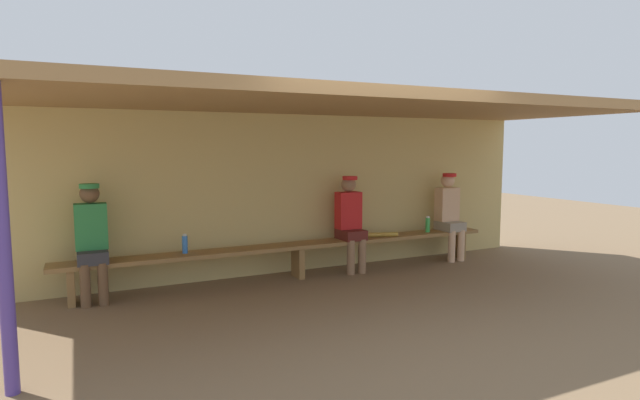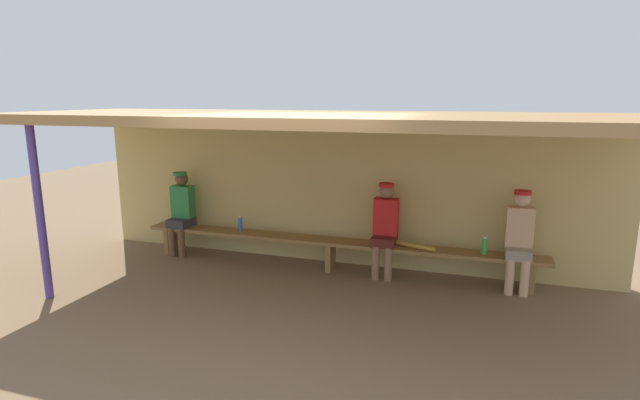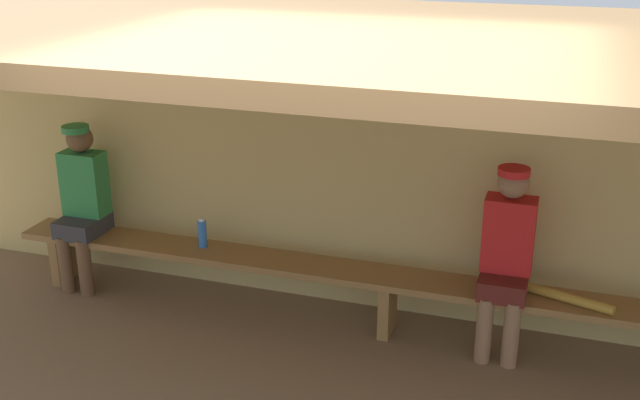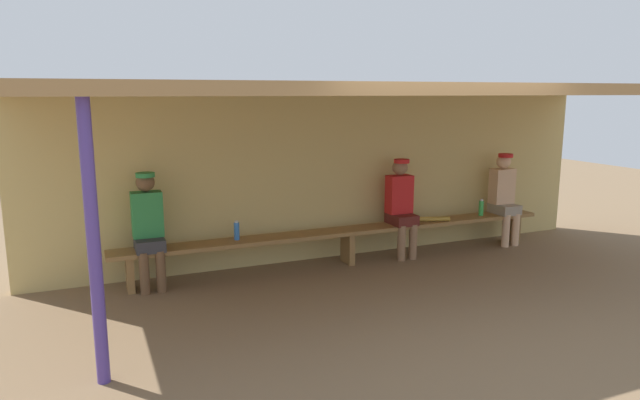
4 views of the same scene
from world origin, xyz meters
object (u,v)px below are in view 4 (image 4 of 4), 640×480
(player_middle, at_px, (228,258))
(player_leftmost, at_px, (409,264))
(water_bottle_green, at_px, (337,279))
(player_rightmost, at_px, (573,273))
(player_in_white, at_px, (154,253))
(bench, at_px, (276,296))
(water_bottle_blue, at_px, (311,279))

(player_middle, bearing_deg, player_leftmost, 0.02)
(water_bottle_green, bearing_deg, player_rightmost, -0.37)
(player_in_white, bearing_deg, player_middle, -0.04)
(player_middle, bearing_deg, bench, -0.36)
(player_rightmost, bearing_deg, water_bottle_green, 179.63)
(water_bottle_blue, height_order, water_bottle_green, water_bottle_green)
(player_middle, height_order, water_bottle_green, player_middle)
(player_middle, distance_m, player_rightmost, 3.05)
(player_in_white, xyz_separation_m, water_bottle_green, (1.86, 0.01, -0.17))
(player_middle, relative_size, player_rightmost, 1.00)
(player_middle, bearing_deg, water_bottle_blue, -0.26)
(player_leftmost, xyz_separation_m, player_rightmost, (1.33, -0.00, -0.02))
(water_bottle_blue, bearing_deg, player_leftmost, 0.27)
(player_leftmost, distance_m, player_rightmost, 1.33)
(bench, distance_m, player_leftmost, 1.29)
(bench, xyz_separation_m, player_in_white, (-1.28, 0.00, 0.36))
(player_in_white, bearing_deg, bench, -0.16)
(player_in_white, relative_size, player_rightmost, 1.01)
(bench, relative_size, player_rightmost, 4.49)
(player_leftmost, bearing_deg, water_bottle_blue, -179.73)
(player_rightmost, xyz_separation_m, water_bottle_green, (-1.99, 0.01, -0.15))
(player_middle, bearing_deg, water_bottle_green, 0.69)
(player_middle, xyz_separation_m, player_rightmost, (3.05, 0.00, 0.00))
(player_in_white, height_order, player_leftmost, same)
(player_middle, height_order, player_rightmost, same)
(player_leftmost, bearing_deg, player_in_white, 180.00)
(player_rightmost, bearing_deg, player_middle, 180.00)
(player_rightmost, height_order, water_bottle_blue, player_rightmost)
(player_leftmost, bearing_deg, player_rightmost, -0.02)
(bench, distance_m, water_bottle_green, 0.61)
(player_rightmost, bearing_deg, bench, -179.93)
(player_in_white, distance_m, water_bottle_blue, 1.63)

